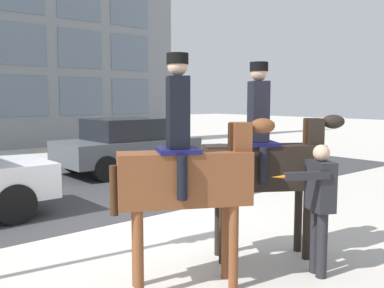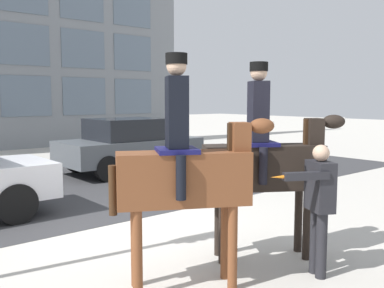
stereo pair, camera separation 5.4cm
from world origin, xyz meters
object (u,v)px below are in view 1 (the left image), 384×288
at_px(mounted_horse_companion, 266,161).
at_px(pedestrian_bystander, 319,200).
at_px(mounted_horse_lead, 187,171).
at_px(street_car_far_lane, 127,145).

relative_size(mounted_horse_companion, pedestrian_bystander, 1.63).
xyz_separation_m(mounted_horse_companion, pedestrian_bystander, (0.01, -0.83, -0.38)).
relative_size(mounted_horse_lead, pedestrian_bystander, 1.64).
relative_size(mounted_horse_companion, street_car_far_lane, 0.65).
bearing_deg(street_car_far_lane, mounted_horse_companion, -107.34).
distance_m(mounted_horse_companion, street_car_far_lane, 7.45).
bearing_deg(pedestrian_bystander, street_car_far_lane, -77.29).
bearing_deg(pedestrian_bystander, mounted_horse_companion, -60.86).
bearing_deg(street_car_far_lane, mounted_horse_lead, -116.94).
distance_m(mounted_horse_lead, street_car_far_lane, 8.03).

